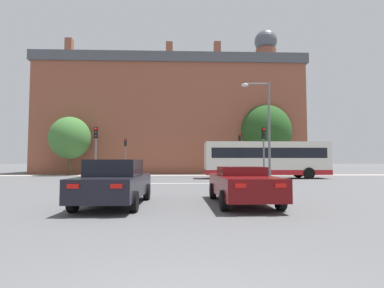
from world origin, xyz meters
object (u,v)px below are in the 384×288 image
(traffic_light_far_left, at_px, (125,151))
(pedestrian_walking_west, at_px, (237,166))
(car_roadster_right, at_px, (242,184))
(street_lamp_junction, at_px, (264,121))
(car_saloon_left, at_px, (115,182))
(traffic_light_far_right, at_px, (240,148))
(traffic_light_near_left, at_px, (96,145))
(pedestrian_walking_east, at_px, (104,167))
(pedestrian_waiting, at_px, (132,166))
(bus_crossing_lead, at_px, (266,159))
(traffic_light_near_right, at_px, (264,145))

(traffic_light_far_left, height_order, pedestrian_walking_west, traffic_light_far_left)
(car_roadster_right, bearing_deg, street_lamp_junction, 68.89)
(car_roadster_right, bearing_deg, pedestrian_walking_west, 79.00)
(traffic_light_far_left, bearing_deg, car_saloon_left, -80.32)
(traffic_light_far_right, relative_size, pedestrian_walking_west, 2.65)
(traffic_light_far_right, xyz_separation_m, traffic_light_near_left, (-12.63, -11.18, -0.31))
(car_saloon_left, distance_m, pedestrian_walking_west, 25.16)
(traffic_light_far_left, xyz_separation_m, pedestrian_walking_west, (12.53, 1.44, -1.71))
(pedestrian_walking_east, bearing_deg, traffic_light_far_left, 149.73)
(pedestrian_waiting, bearing_deg, car_roadster_right, -73.51)
(traffic_light_far_right, distance_m, pedestrian_walking_west, 2.44)
(car_roadster_right, xyz_separation_m, pedestrian_walking_west, (4.25, 23.42, 0.30))
(traffic_light_far_left, bearing_deg, street_lamp_junction, -46.99)
(traffic_light_far_right, distance_m, pedestrian_walking_east, 14.95)
(traffic_light_far_right, bearing_deg, bus_crossing_lead, -78.33)
(traffic_light_near_right, bearing_deg, pedestrian_walking_east, 141.52)
(traffic_light_far_left, height_order, street_lamp_junction, street_lamp_junction)
(traffic_light_far_right, relative_size, pedestrian_walking_east, 2.78)
(car_saloon_left, xyz_separation_m, car_roadster_right, (4.50, 0.17, -0.10))
(traffic_light_far_right, bearing_deg, traffic_light_near_left, -138.48)
(car_saloon_left, distance_m, car_roadster_right, 4.50)
(car_roadster_right, relative_size, pedestrian_waiting, 2.73)
(car_saloon_left, height_order, pedestrian_walking_east, pedestrian_walking_east)
(street_lamp_junction, height_order, pedestrian_walking_west, street_lamp_junction)
(pedestrian_walking_east, bearing_deg, car_saloon_left, 72.62)
(car_roadster_right, xyz_separation_m, pedestrian_walking_east, (-10.51, 21.90, 0.24))
(traffic_light_near_right, bearing_deg, pedestrian_waiting, 132.57)
(traffic_light_far_right, height_order, traffic_light_near_left, traffic_light_far_right)
(street_lamp_junction, relative_size, pedestrian_walking_west, 4.13)
(car_saloon_left, xyz_separation_m, pedestrian_walking_east, (-6.01, 22.07, 0.14))
(car_saloon_left, relative_size, car_roadster_right, 0.99)
(traffic_light_near_right, xyz_separation_m, traffic_light_near_left, (-12.09, 0.31, 0.02))
(traffic_light_near_left, relative_size, street_lamp_junction, 0.57)
(car_saloon_left, distance_m, pedestrian_walking_east, 22.87)
(car_roadster_right, relative_size, traffic_light_far_left, 1.21)
(car_saloon_left, height_order, bus_crossing_lead, bus_crossing_lead)
(traffic_light_near_right, bearing_deg, car_roadster_right, -109.59)
(bus_crossing_lead, bearing_deg, pedestrian_walking_east, -109.61)
(pedestrian_waiting, xyz_separation_m, pedestrian_walking_west, (11.96, 0.39, -0.05))
(car_roadster_right, bearing_deg, traffic_light_far_right, 78.26)
(car_roadster_right, height_order, pedestrian_waiting, pedestrian_waiting)
(traffic_light_far_right, xyz_separation_m, pedestrian_walking_east, (-14.81, -0.15, -2.07))
(traffic_light_far_right, distance_m, traffic_light_far_left, 12.58)
(traffic_light_far_right, bearing_deg, car_saloon_left, -111.60)
(car_saloon_left, relative_size, pedestrian_walking_east, 2.94)
(traffic_light_near_right, bearing_deg, traffic_light_far_right, 87.32)
(traffic_light_far_left, bearing_deg, car_roadster_right, -69.37)
(traffic_light_far_right, xyz_separation_m, traffic_light_far_left, (-12.58, -0.06, -0.31))
(traffic_light_far_right, distance_m, street_lamp_junction, 12.76)
(traffic_light_far_left, bearing_deg, pedestrian_walking_east, -177.65)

